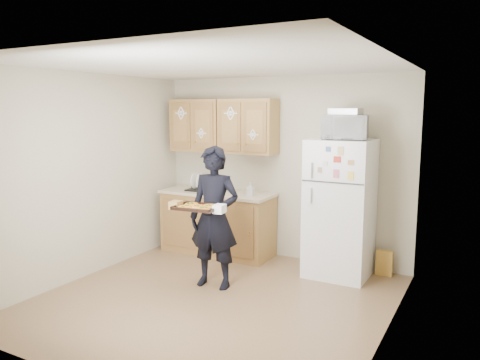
% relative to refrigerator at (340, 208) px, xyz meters
% --- Properties ---
extents(floor, '(3.60, 3.60, 0.00)m').
position_rel_refrigerator_xyz_m(floor, '(-0.95, -1.43, -0.85)').
color(floor, brown).
rests_on(floor, ground).
extents(ceiling, '(3.60, 3.60, 0.00)m').
position_rel_refrigerator_xyz_m(ceiling, '(-0.95, -1.43, 1.65)').
color(ceiling, silver).
rests_on(ceiling, wall_back).
extents(wall_back, '(3.60, 0.04, 2.50)m').
position_rel_refrigerator_xyz_m(wall_back, '(-0.95, 0.37, 0.40)').
color(wall_back, '#B3AA91').
rests_on(wall_back, floor).
extents(wall_front, '(3.60, 0.04, 2.50)m').
position_rel_refrigerator_xyz_m(wall_front, '(-0.95, -3.23, 0.40)').
color(wall_front, '#B3AA91').
rests_on(wall_front, floor).
extents(wall_left, '(0.04, 3.60, 2.50)m').
position_rel_refrigerator_xyz_m(wall_left, '(-2.75, -1.43, 0.40)').
color(wall_left, '#B3AA91').
rests_on(wall_left, floor).
extents(wall_right, '(0.04, 3.60, 2.50)m').
position_rel_refrigerator_xyz_m(wall_right, '(0.85, -1.43, 0.40)').
color(wall_right, '#B3AA91').
rests_on(wall_right, floor).
extents(refrigerator, '(0.75, 0.70, 1.70)m').
position_rel_refrigerator_xyz_m(refrigerator, '(0.00, 0.00, 0.00)').
color(refrigerator, white).
rests_on(refrigerator, floor).
extents(base_cabinet, '(1.60, 0.60, 0.86)m').
position_rel_refrigerator_xyz_m(base_cabinet, '(-1.80, 0.05, -0.42)').
color(base_cabinet, brown).
rests_on(base_cabinet, floor).
extents(countertop, '(1.64, 0.64, 0.04)m').
position_rel_refrigerator_xyz_m(countertop, '(-1.80, 0.05, 0.03)').
color(countertop, beige).
rests_on(countertop, base_cabinet).
extents(upper_cab_left, '(0.80, 0.33, 0.75)m').
position_rel_refrigerator_xyz_m(upper_cab_left, '(-2.20, 0.18, 0.98)').
color(upper_cab_left, brown).
rests_on(upper_cab_left, wall_back).
extents(upper_cab_right, '(0.80, 0.33, 0.75)m').
position_rel_refrigerator_xyz_m(upper_cab_right, '(-1.38, 0.18, 0.98)').
color(upper_cab_right, brown).
rests_on(upper_cab_right, wall_back).
extents(cereal_box, '(0.20, 0.07, 0.32)m').
position_rel_refrigerator_xyz_m(cereal_box, '(0.52, 0.24, -0.69)').
color(cereal_box, '#E4C650').
rests_on(cereal_box, floor).
extents(person, '(0.64, 0.46, 1.65)m').
position_rel_refrigerator_xyz_m(person, '(-1.16, -1.07, -0.03)').
color(person, black).
rests_on(person, floor).
extents(baking_tray, '(0.51, 0.40, 0.04)m').
position_rel_refrigerator_xyz_m(baking_tray, '(-1.20, -1.37, 0.14)').
color(baking_tray, black).
rests_on(baking_tray, person).
extents(pizza_front_left, '(0.16, 0.16, 0.02)m').
position_rel_refrigerator_xyz_m(pizza_front_left, '(-1.30, -1.46, 0.16)').
color(pizza_front_left, orange).
rests_on(pizza_front_left, baking_tray).
extents(pizza_front_right, '(0.16, 0.16, 0.02)m').
position_rel_refrigerator_xyz_m(pizza_front_right, '(-1.08, -1.43, 0.16)').
color(pizza_front_right, orange).
rests_on(pizza_front_right, baking_tray).
extents(pizza_back_left, '(0.16, 0.16, 0.02)m').
position_rel_refrigerator_xyz_m(pizza_back_left, '(-1.31, -1.30, 0.16)').
color(pizza_back_left, orange).
rests_on(pizza_back_left, baking_tray).
extents(pizza_back_right, '(0.16, 0.16, 0.02)m').
position_rel_refrigerator_xyz_m(pizza_back_right, '(-1.09, -1.28, 0.16)').
color(pizza_back_right, orange).
rests_on(pizza_back_right, baking_tray).
extents(pizza_center, '(0.16, 0.16, 0.02)m').
position_rel_refrigerator_xyz_m(pizza_center, '(-1.20, -1.37, 0.16)').
color(pizza_center, orange).
rests_on(pizza_center, baking_tray).
extents(microwave, '(0.58, 0.44, 0.29)m').
position_rel_refrigerator_xyz_m(microwave, '(0.04, -0.05, 1.00)').
color(microwave, white).
rests_on(microwave, refrigerator).
extents(foil_pan, '(0.37, 0.27, 0.08)m').
position_rel_refrigerator_xyz_m(foil_pan, '(0.04, -0.02, 1.18)').
color(foil_pan, silver).
rests_on(foil_pan, microwave).
extents(dish_rack, '(0.44, 0.34, 0.17)m').
position_rel_refrigerator_xyz_m(dish_rack, '(-2.03, 0.02, 0.14)').
color(dish_rack, black).
rests_on(dish_rack, countertop).
extents(bowl, '(0.26, 0.26, 0.05)m').
position_rel_refrigerator_xyz_m(bowl, '(-2.03, 0.02, 0.10)').
color(bowl, silver).
rests_on(bowl, dish_rack).
extents(soap_bottle, '(0.09, 0.10, 0.19)m').
position_rel_refrigerator_xyz_m(soap_bottle, '(-1.23, -0.03, 0.14)').
color(soap_bottle, white).
rests_on(soap_bottle, countertop).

